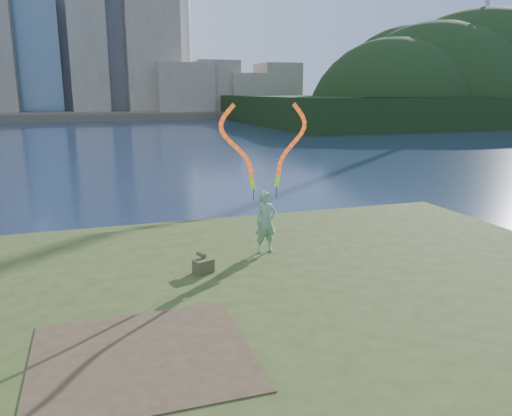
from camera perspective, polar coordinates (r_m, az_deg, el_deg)
name	(u,v)px	position (r m, az deg, el deg)	size (l,w,h in m)	color
ground	(229,303)	(11.50, -3.16, -10.78)	(320.00, 320.00, 0.00)	#19263F
grassy_knoll	(261,335)	(9.38, 0.61, -14.32)	(20.00, 18.00, 0.80)	#344318
dirt_patch	(142,355)	(7.97, -12.88, -16.11)	(3.20, 3.00, 0.02)	#47331E
far_shore	(103,113)	(105.28, -17.07, 10.39)	(320.00, 40.00, 1.20)	brown
wooded_hill	(474,119)	(93.89, 23.64, 9.33)	(78.00, 50.00, 63.00)	black
woman_with_ribbons	(266,195)	(12.05, 1.11, 1.52)	(2.00, 0.42, 3.91)	#1B6924
canvas_bag	(203,265)	(11.03, -6.05, -6.52)	(0.49, 0.55, 0.39)	#484D2B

